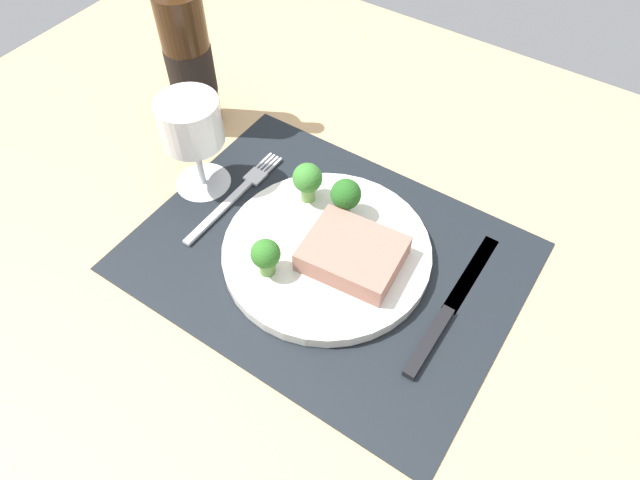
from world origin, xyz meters
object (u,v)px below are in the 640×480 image
object	(u,v)px
fork	(235,196)
plate	(327,251)
steak	(352,255)
wine_bottle	(189,60)
wine_glass	(191,128)
knife	(447,313)

from	to	relation	value
fork	plate	bearing A→B (deg)	-2.56
steak	fork	bearing A→B (deg)	175.04
wine_bottle	wine_glass	distance (cm)	13.43
knife	wine_bottle	bearing A→B (deg)	166.77
knife	wine_glass	bearing A→B (deg)	178.55
plate	steak	bearing A→B (deg)	-4.04
wine_bottle	wine_glass	world-z (taller)	wine_bottle
fork	knife	size ratio (longest dim) A/B	0.83
plate	wine_bottle	size ratio (longest dim) A/B	0.87
steak	knife	world-z (taller)	steak
steak	fork	size ratio (longest dim) A/B	0.59
wine_glass	plate	bearing A→B (deg)	-3.27
fork	wine_glass	bearing A→B (deg)	-175.24
steak	fork	distance (cm)	19.63
knife	wine_bottle	distance (cm)	48.68
fork	knife	world-z (taller)	knife
wine_bottle	wine_glass	xyz separation A→B (cm)	(9.05, -9.89, -0.77)
fork	wine_bottle	bearing A→B (deg)	149.03
plate	knife	size ratio (longest dim) A/B	1.12
plate	wine_glass	xyz separation A→B (cm)	(-21.24, 1.21, 8.81)
knife	steak	bearing A→B (deg)	-176.79
fork	knife	xyz separation A→B (cm)	(31.85, -0.89, 0.05)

